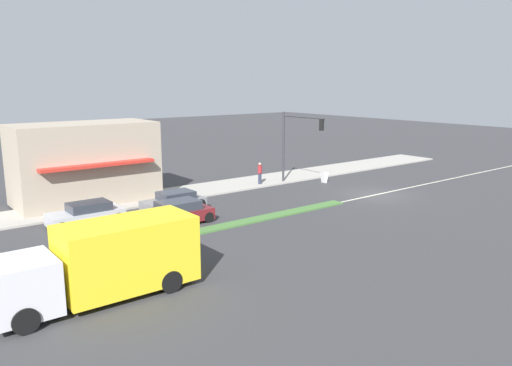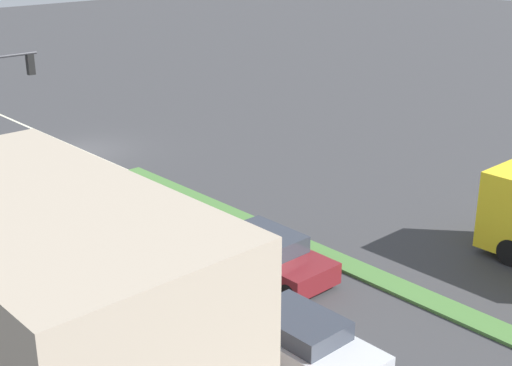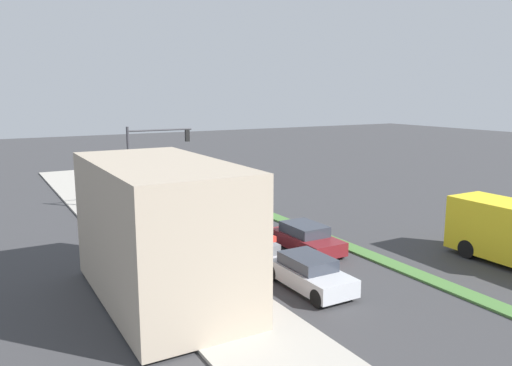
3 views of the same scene
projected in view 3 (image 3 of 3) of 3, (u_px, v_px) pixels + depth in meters
name	position (u px, v px, depth m)	size (l,w,h in m)	color
ground_plane	(377.00, 259.00, 24.07)	(160.00, 160.00, 0.00)	#38383A
sidewalk_right	(211.00, 299.00, 19.24)	(4.00, 73.00, 0.12)	#A8A399
lane_marking_center	(217.00, 194.00, 39.45)	(0.16, 60.00, 0.01)	beige
building_corner_store	(161.00, 230.00, 18.95)	(5.15, 9.10, 5.28)	tan
traffic_signal_main	(149.00, 153.00, 33.73)	(4.59, 0.34, 5.60)	#333338
pedestrian	(136.00, 203.00, 31.52)	(0.34, 0.34, 1.71)	#282D42
warning_aframe_sign	(149.00, 196.00, 36.88)	(0.45, 0.53, 0.84)	silver
sedan_silver	(309.00, 273.00, 20.32)	(1.82, 4.09, 1.36)	#B7BABF
sedan_maroon	(306.00, 238.00, 25.26)	(1.91, 4.24, 1.35)	maroon
suv_grey	(244.00, 240.00, 25.11)	(1.86, 3.90, 1.23)	slate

